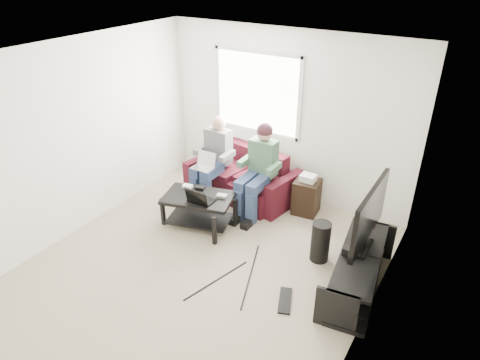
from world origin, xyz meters
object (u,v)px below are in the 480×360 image
at_px(tv_stand, 358,273).
at_px(tv, 369,216).
at_px(subwoofer, 320,242).
at_px(end_table, 307,196).
at_px(sofa, 244,180).
at_px(coffee_table, 199,204).

bearing_deg(tv_stand, tv, 91.47).
height_order(tv_stand, subwoofer, subwoofer).
xyz_separation_m(tv_stand, end_table, (-1.19, 1.21, 0.06)).
bearing_deg(subwoofer, sofa, 152.18).
xyz_separation_m(coffee_table, subwoofer, (1.78, 0.18, -0.08)).
bearing_deg(end_table, tv, -43.23).
xyz_separation_m(coffee_table, end_table, (1.17, 1.12, -0.07)).
xyz_separation_m(tv, subwoofer, (-0.58, 0.17, -0.68)).
relative_size(tv_stand, tv, 1.41).
relative_size(sofa, coffee_table, 1.64).
xyz_separation_m(sofa, tv, (2.24, -1.04, 0.66)).
distance_m(coffee_table, end_table, 1.62).
xyz_separation_m(coffee_table, tv, (2.35, 0.01, 0.60)).
bearing_deg(subwoofer, tv_stand, -24.74).
relative_size(coffee_table, tv, 0.98).
height_order(coffee_table, subwoofer, subwoofer).
distance_m(tv, subwoofer, 0.91).
relative_size(sofa, subwoofer, 3.25).
xyz_separation_m(tv_stand, subwoofer, (-0.58, 0.27, 0.05)).
xyz_separation_m(subwoofer, end_table, (-0.61, 0.95, 0.01)).
relative_size(tv, end_table, 1.73).
distance_m(sofa, tv, 2.56).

